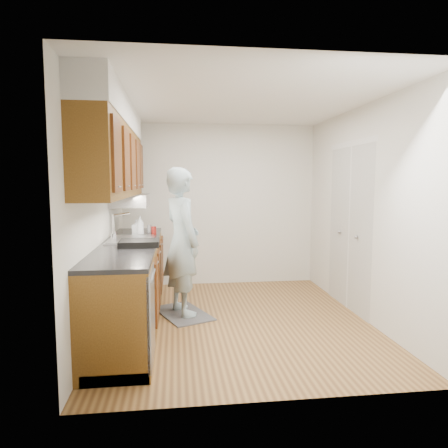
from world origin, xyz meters
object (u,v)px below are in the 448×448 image
Objects in this scene: person at (182,232)px; steel_can at (150,230)px; soda_can at (154,231)px; soap_bottle_c at (139,225)px; soap_bottle_a at (140,225)px; dish_rack at (139,243)px; soap_bottle_b at (136,227)px.

steel_can is (-0.40, 0.37, -0.01)m from person.
soap_bottle_c is at bearing 117.88° from soda_can.
soap_bottle_a reaches higher than dish_rack.
soap_bottle_c is (-0.57, 0.71, 0.01)m from person.
soap_bottle_c reaches higher than dish_rack.
soap_bottle_c is at bearing 97.37° from soap_bottle_a.
person is 0.91m from soap_bottle_c.
soap_bottle_b reaches higher than soap_bottle_c.
soap_bottle_b is 1.59× the size of steel_can.
soap_bottle_b reaches higher than soda_can.
soap_bottle_c is (-0.05, 0.37, -0.03)m from soap_bottle_a.
soap_bottle_c is 1.29m from dish_rack.
soap_bottle_a is 1.23× the size of soap_bottle_b.
soap_bottle_b is (-0.57, 0.37, 0.02)m from person.
person is 0.73m from dish_rack.
soap_bottle_a is (-0.52, 0.34, 0.05)m from person.
soap_bottle_a is 0.19m from soda_can.
soap_bottle_b is at bearing 177.15° from steel_can.
soap_bottle_a is at bearing 93.74° from dish_rack.
steel_can is at bearing 127.41° from soda_can.
soap_bottle_b is 1.13× the size of soap_bottle_c.
soap_bottle_b is at bearing 160.94° from soda_can.
person is 0.62m from soap_bottle_a.
soap_bottle_a reaches higher than steel_can.
soap_bottle_b is 0.24m from soda_can.
dish_rack is (-0.45, -0.57, -0.04)m from person.
steel_can is at bearing 25.07° from person.
steel_can is at bearing 12.45° from soap_bottle_a.
soap_bottle_a is 0.91m from dish_rack.
dish_rack is at bearing -93.16° from steel_can.
steel_can is (0.12, 0.03, -0.06)m from soap_bottle_a.
steel_can reaches higher than soda_can.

